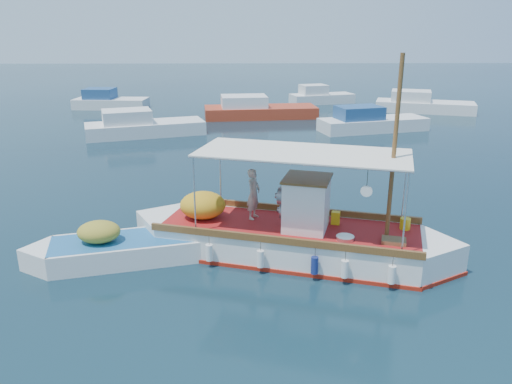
{
  "coord_description": "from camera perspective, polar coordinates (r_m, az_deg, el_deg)",
  "views": [
    {
      "loc": [
        -1.33,
        -13.39,
        6.29
      ],
      "look_at": [
        -1.06,
        0.0,
        1.85
      ],
      "focal_mm": 35.0,
      "sensor_mm": 36.0,
      "label": 1
    }
  ],
  "objects": [
    {
      "name": "ground",
      "position": [
        14.85,
        4.11,
        -6.77
      ],
      "size": [
        160.0,
        160.0,
        0.0
      ],
      "primitive_type": "plane",
      "color": "black",
      "rests_on": "ground"
    },
    {
      "name": "fishing_caique",
      "position": [
        14.45,
        3.53,
        -5.26
      ],
      "size": [
        9.27,
        4.51,
        5.9
      ],
      "rotation": [
        0.0,
        0.0,
        -0.29
      ],
      "color": "white",
      "rests_on": "ground"
    },
    {
      "name": "dinghy",
      "position": [
        14.68,
        -14.71,
        -6.42
      ],
      "size": [
        5.56,
        2.55,
        1.4
      ],
      "rotation": [
        0.0,
        0.0,
        0.24
      ],
      "color": "white",
      "rests_on": "ground"
    },
    {
      "name": "bg_boat_nw",
      "position": [
        31.29,
        -12.93,
        7.21
      ],
      "size": [
        7.41,
        4.45,
        1.8
      ],
      "rotation": [
        0.0,
        0.0,
        0.31
      ],
      "color": "silver",
      "rests_on": "ground"
    },
    {
      "name": "bg_boat_n",
      "position": [
        36.73,
        0.12,
        9.26
      ],
      "size": [
        8.3,
        3.61,
        1.8
      ],
      "rotation": [
        0.0,
        0.0,
        0.1
      ],
      "color": "#AB341C",
      "rests_on": "ground"
    },
    {
      "name": "bg_boat_ne",
      "position": [
        32.69,
        12.9,
        7.67
      ],
      "size": [
        7.18,
        3.89,
        1.8
      ],
      "rotation": [
        0.0,
        0.0,
        0.26
      ],
      "color": "silver",
      "rests_on": "ground"
    },
    {
      "name": "bg_boat_e",
      "position": [
        41.44,
        18.4,
        9.38
      ],
      "size": [
        7.75,
        4.73,
        1.8
      ],
      "rotation": [
        0.0,
        0.0,
        -0.31
      ],
      "color": "silver",
      "rests_on": "ground"
    },
    {
      "name": "bg_boat_far_w",
      "position": [
        42.7,
        -16.46,
        9.81
      ],
      "size": [
        5.9,
        2.69,
        1.8
      ],
      "rotation": [
        0.0,
        0.0,
        -0.07
      ],
      "color": "silver",
      "rests_on": "ground"
    },
    {
      "name": "bg_boat_far_n",
      "position": [
        44.12,
        7.34,
        10.65
      ],
      "size": [
        5.73,
        3.35,
        1.8
      ],
      "rotation": [
        0.0,
        0.0,
        0.27
      ],
      "color": "silver",
      "rests_on": "ground"
    }
  ]
}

